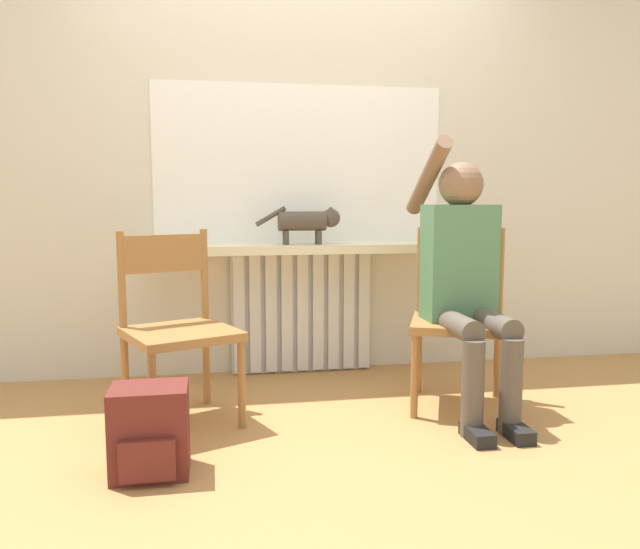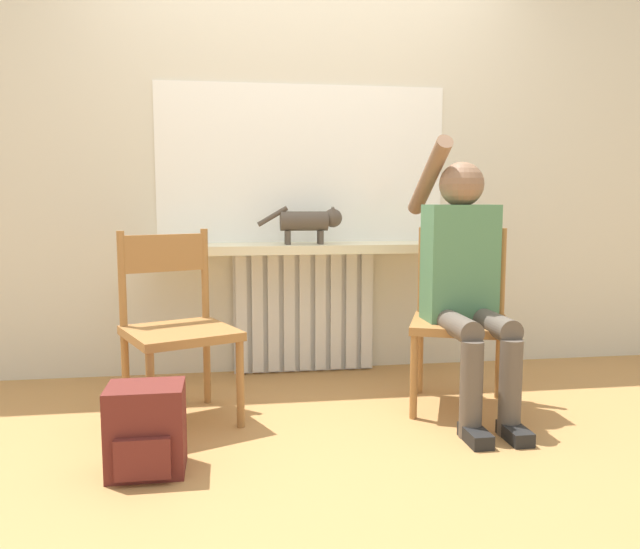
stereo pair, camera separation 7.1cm
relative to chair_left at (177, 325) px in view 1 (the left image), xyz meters
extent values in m
plane|color=#B27F47|center=(0.69, -0.40, -0.46)|extent=(12.00, 12.00, 0.00)
cube|color=beige|center=(0.69, 0.83, 0.89)|extent=(7.00, 0.06, 2.70)
cube|color=silver|center=(0.69, 0.77, -0.09)|extent=(0.85, 0.05, 0.73)
cube|color=silver|center=(0.32, 0.72, -0.09)|extent=(0.07, 0.03, 0.71)
cube|color=silver|center=(0.41, 0.72, -0.09)|extent=(0.07, 0.03, 0.71)
cube|color=silver|center=(0.50, 0.72, -0.09)|extent=(0.07, 0.03, 0.71)
cube|color=silver|center=(0.60, 0.72, -0.09)|extent=(0.07, 0.03, 0.71)
cube|color=silver|center=(0.69, 0.72, -0.09)|extent=(0.07, 0.03, 0.71)
cube|color=silver|center=(0.79, 0.72, -0.09)|extent=(0.07, 0.03, 0.71)
cube|color=silver|center=(0.88, 0.72, -0.09)|extent=(0.07, 0.03, 0.71)
cube|color=silver|center=(0.97, 0.72, -0.09)|extent=(0.07, 0.03, 0.71)
cube|color=silver|center=(1.07, 0.72, -0.09)|extent=(0.07, 0.03, 0.71)
cube|color=beige|center=(0.69, 0.63, 0.30)|extent=(1.78, 0.34, 0.05)
cube|color=white|center=(0.69, 0.80, 0.79)|extent=(1.71, 0.01, 0.92)
cube|color=#9E6B38|center=(0.02, -0.04, -0.03)|extent=(0.60, 0.60, 0.04)
cylinder|color=#9E6B38|center=(-0.09, -0.31, -0.26)|extent=(0.04, 0.04, 0.40)
cylinder|color=#9E6B38|center=(0.29, -0.15, -0.26)|extent=(0.04, 0.04, 0.40)
cylinder|color=#9E6B38|center=(-0.25, 0.07, -0.26)|extent=(0.04, 0.04, 0.40)
cylinder|color=#9E6B38|center=(0.13, 0.23, -0.26)|extent=(0.04, 0.04, 0.40)
cylinder|color=#9E6B38|center=(-0.25, 0.07, 0.21)|extent=(0.04, 0.04, 0.45)
cylinder|color=#9E6B38|center=(0.13, 0.23, 0.21)|extent=(0.04, 0.04, 0.45)
cube|color=#9E6B38|center=(-0.06, 0.15, 0.32)|extent=(0.39, 0.18, 0.18)
cube|color=#9E6B38|center=(1.37, -0.04, -0.03)|extent=(0.60, 0.60, 0.04)
cylinder|color=#9E6B38|center=(1.10, -0.16, -0.26)|extent=(0.04, 0.04, 0.40)
cylinder|color=#9E6B38|center=(1.48, -0.31, -0.26)|extent=(0.04, 0.04, 0.40)
cylinder|color=#9E6B38|center=(1.25, 0.22, -0.26)|extent=(0.04, 0.04, 0.40)
cylinder|color=#9E6B38|center=(1.63, 0.07, -0.26)|extent=(0.04, 0.04, 0.40)
cylinder|color=#9E6B38|center=(1.25, 0.22, 0.21)|extent=(0.04, 0.04, 0.45)
cylinder|color=#9E6B38|center=(1.63, 0.07, 0.21)|extent=(0.04, 0.04, 0.45)
cube|color=#9E6B38|center=(1.44, 0.15, 0.32)|extent=(0.39, 0.17, 0.18)
cylinder|color=brown|center=(1.28, -0.22, 0.00)|extent=(0.11, 0.41, 0.11)
cylinder|color=brown|center=(1.46, -0.22, 0.00)|extent=(0.11, 0.41, 0.11)
cylinder|color=brown|center=(1.28, -0.43, -0.24)|extent=(0.10, 0.10, 0.43)
cylinder|color=brown|center=(1.46, -0.43, -0.24)|extent=(0.10, 0.10, 0.43)
cube|color=black|center=(1.28, -0.49, -0.43)|extent=(0.09, 0.20, 0.06)
cube|color=black|center=(1.46, -0.49, -0.43)|extent=(0.09, 0.20, 0.06)
cube|color=#4C7F56|center=(1.37, -0.02, 0.27)|extent=(0.34, 0.20, 0.57)
sphere|color=#846047|center=(1.37, -0.02, 0.65)|extent=(0.22, 0.22, 0.22)
cylinder|color=#846047|center=(1.25, 0.12, 0.69)|extent=(0.08, 0.50, 0.38)
cylinder|color=#4C7F56|center=(1.52, -0.06, 0.24)|extent=(0.08, 0.08, 0.45)
cylinder|color=#4C4238|center=(0.67, 0.58, 0.46)|extent=(0.27, 0.11, 0.11)
sphere|color=#4C4238|center=(0.84, 0.58, 0.48)|extent=(0.11, 0.11, 0.11)
cone|color=#4C4238|center=(0.84, 0.55, 0.52)|extent=(0.04, 0.04, 0.04)
cone|color=#4C4238|center=(0.84, 0.61, 0.52)|extent=(0.04, 0.04, 0.04)
cylinder|color=#4C4238|center=(0.77, 0.55, 0.37)|extent=(0.03, 0.03, 0.08)
cylinder|color=#4C4238|center=(0.77, 0.61, 0.37)|extent=(0.03, 0.03, 0.08)
cylinder|color=#4C4238|center=(0.58, 0.55, 0.37)|extent=(0.03, 0.03, 0.08)
cylinder|color=#4C4238|center=(0.58, 0.61, 0.37)|extent=(0.03, 0.03, 0.08)
cylinder|color=#4C4238|center=(0.49, 0.58, 0.49)|extent=(0.18, 0.03, 0.12)
cube|color=maroon|center=(-0.08, -0.57, -0.29)|extent=(0.29, 0.22, 0.34)
cube|color=maroon|center=(-0.08, -0.70, -0.36)|extent=(0.20, 0.03, 0.15)
camera|label=1|loc=(0.16, -2.91, 0.58)|focal=35.00mm
camera|label=2|loc=(0.23, -2.93, 0.58)|focal=35.00mm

